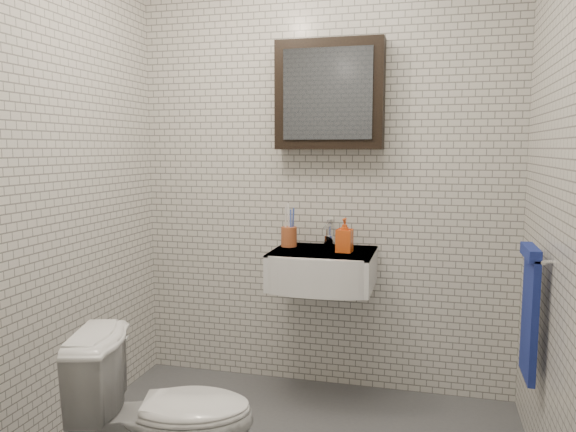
{
  "coord_description": "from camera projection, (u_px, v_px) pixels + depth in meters",
  "views": [
    {
      "loc": [
        0.62,
        -2.2,
        1.41
      ],
      "look_at": [
        -0.07,
        0.45,
        1.08
      ],
      "focal_mm": 35.0,
      "sensor_mm": 36.0,
      "label": 1
    }
  ],
  "objects": [
    {
      "name": "mirror_cabinet",
      "position": [
        330.0,
        95.0,
        3.11
      ],
      "size": [
        0.6,
        0.15,
        0.6
      ],
      "color": "black",
      "rests_on": "room_shell"
    },
    {
      "name": "toilet",
      "position": [
        167.0,
        417.0,
        2.22
      ],
      "size": [
        0.77,
        0.56,
        0.7
      ],
      "primitive_type": "imported",
      "rotation": [
        0.0,
        0.0,
        1.84
      ],
      "color": "white",
      "rests_on": "ground"
    },
    {
      "name": "toothbrush_cup",
      "position": [
        289.0,
        236.0,
        3.19
      ],
      "size": [
        0.11,
        0.11,
        0.25
      ],
      "rotation": [
        0.0,
        0.0,
        0.34
      ],
      "color": "#AA512A",
      "rests_on": "washbasin"
    },
    {
      "name": "washbasin",
      "position": [
        322.0,
        269.0,
        3.04
      ],
      "size": [
        0.55,
        0.5,
        0.2
      ],
      "color": "white",
      "rests_on": "room_shell"
    },
    {
      "name": "room_shell",
      "position": [
        276.0,
        133.0,
        2.26
      ],
      "size": [
        2.22,
        2.02,
        2.51
      ],
      "color": "silver",
      "rests_on": "ground"
    },
    {
      "name": "soap_bottle",
      "position": [
        345.0,
        235.0,
        3.01
      ],
      "size": [
        0.09,
        0.09,
        0.18
      ],
      "primitive_type": "imported",
      "rotation": [
        0.0,
        0.0,
        -0.07
      ],
      "color": "#FF4F1A",
      "rests_on": "washbasin"
    },
    {
      "name": "faucet",
      "position": [
        329.0,
        234.0,
        3.21
      ],
      "size": [
        0.06,
        0.2,
        0.15
      ],
      "color": "silver",
      "rests_on": "washbasin"
    },
    {
      "name": "towel_rail",
      "position": [
        530.0,
        307.0,
        2.43
      ],
      "size": [
        0.09,
        0.3,
        0.58
      ],
      "color": "silver",
      "rests_on": "room_shell"
    }
  ]
}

